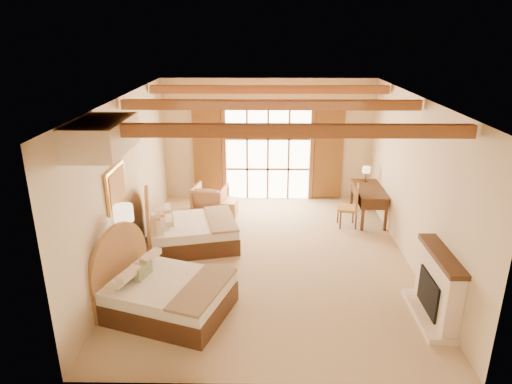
{
  "coord_description": "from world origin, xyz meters",
  "views": [
    {
      "loc": [
        -0.14,
        -8.25,
        4.37
      ],
      "look_at": [
        -0.27,
        0.2,
        1.34
      ],
      "focal_mm": 32.0,
      "sensor_mm": 36.0,
      "label": 1
    }
  ],
  "objects_px": {
    "nightstand": "(135,263)",
    "armchair": "(210,199)",
    "bed_near": "(159,292)",
    "bed_far": "(185,230)",
    "desk": "(368,203)"
  },
  "relations": [
    {
      "from": "bed_near",
      "to": "bed_far",
      "type": "height_order",
      "value": "bed_near"
    },
    {
      "from": "bed_near",
      "to": "bed_far",
      "type": "bearing_deg",
      "value": 108.15
    },
    {
      "from": "bed_near",
      "to": "bed_far",
      "type": "distance_m",
      "value": 2.43
    },
    {
      "from": "armchair",
      "to": "desk",
      "type": "distance_m",
      "value": 3.86
    },
    {
      "from": "bed_far",
      "to": "desk",
      "type": "xyz_separation_m",
      "value": [
        4.17,
        1.51,
        0.06
      ]
    },
    {
      "from": "desk",
      "to": "bed_near",
      "type": "bearing_deg",
      "value": -135.7
    },
    {
      "from": "nightstand",
      "to": "armchair",
      "type": "distance_m",
      "value": 3.33
    },
    {
      "from": "bed_far",
      "to": "armchair",
      "type": "xyz_separation_m",
      "value": [
        0.32,
        1.84,
        0.0
      ]
    },
    {
      "from": "bed_far",
      "to": "armchair",
      "type": "distance_m",
      "value": 1.86
    },
    {
      "from": "bed_far",
      "to": "nightstand",
      "type": "bearing_deg",
      "value": -131.93
    },
    {
      "from": "nightstand",
      "to": "armchair",
      "type": "height_order",
      "value": "armchair"
    },
    {
      "from": "bed_far",
      "to": "nightstand",
      "type": "relative_size",
      "value": 3.64
    },
    {
      "from": "nightstand",
      "to": "desk",
      "type": "height_order",
      "value": "desk"
    },
    {
      "from": "nightstand",
      "to": "armchair",
      "type": "bearing_deg",
      "value": 50.79
    },
    {
      "from": "bed_near",
      "to": "desk",
      "type": "bearing_deg",
      "value": 62.04
    }
  ]
}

